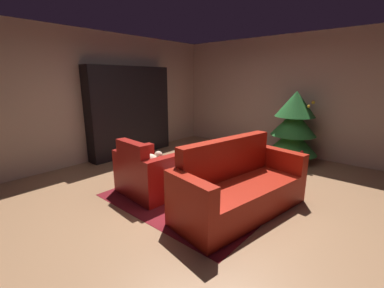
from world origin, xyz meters
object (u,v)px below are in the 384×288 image
object	(u,v)px
bottle_on_table	(191,164)
decorated_tree	(294,126)
bookshelf_unit	(135,111)
couch_red	(239,188)
coffee_table	(205,172)
book_stack_on_table	(205,166)
armchair_red	(148,174)

from	to	relation	value
bottle_on_table	decorated_tree	world-z (taller)	decorated_tree
bookshelf_unit	couch_red	size ratio (longest dim) A/B	1.02
coffee_table	bookshelf_unit	bearing A→B (deg)	163.68
decorated_tree	book_stack_on_table	bearing A→B (deg)	-96.50
book_stack_on_table	decorated_tree	size ratio (longest dim) A/B	0.15
couch_red	book_stack_on_table	bearing A→B (deg)	177.72
bookshelf_unit	decorated_tree	xyz separation A→B (m)	(3.04, 1.81, -0.23)
couch_red	armchair_red	bearing A→B (deg)	-161.65
bookshelf_unit	armchair_red	xyz separation A→B (m)	(1.99, -1.29, -0.69)
coffee_table	book_stack_on_table	size ratio (longest dim) A/B	3.39
armchair_red	coffee_table	world-z (taller)	armchair_red
bookshelf_unit	coffee_table	world-z (taller)	bookshelf_unit
armchair_red	bottle_on_table	size ratio (longest dim) A/B	3.99
coffee_table	book_stack_on_table	distance (m)	0.11
bookshelf_unit	decorated_tree	distance (m)	3.55
bookshelf_unit	book_stack_on_table	xyz separation A→B (m)	(2.74, -0.82, -0.51)
bookshelf_unit	coffee_table	size ratio (longest dim) A/B	2.69
armchair_red	bottle_on_table	world-z (taller)	armchair_red
armchair_red	decorated_tree	bearing A→B (deg)	71.22
book_stack_on_table	decorated_tree	xyz separation A→B (m)	(0.30, 2.63, 0.28)
book_stack_on_table	bottle_on_table	size ratio (longest dim) A/B	0.91
bottle_on_table	bookshelf_unit	bearing A→B (deg)	159.58
couch_red	decorated_tree	xyz separation A→B (m)	(-0.29, 2.66, 0.45)
bookshelf_unit	decorated_tree	size ratio (longest dim) A/B	1.38
armchair_red	bottle_on_table	xyz separation A→B (m)	(0.61, 0.32, 0.21)
armchair_red	couch_red	size ratio (longest dim) A/B	0.49
couch_red	decorated_tree	size ratio (longest dim) A/B	1.35
couch_red	bottle_on_table	bearing A→B (deg)	-170.47
book_stack_on_table	bottle_on_table	xyz separation A→B (m)	(-0.15, -0.15, 0.03)
bookshelf_unit	book_stack_on_table	distance (m)	2.90
couch_red	book_stack_on_table	world-z (taller)	couch_red
bookshelf_unit	couch_red	distance (m)	3.50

